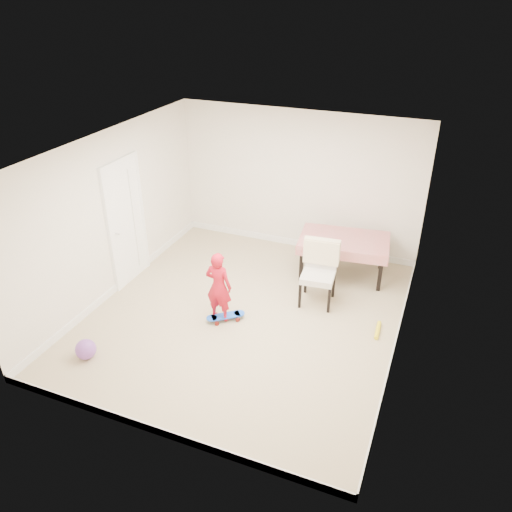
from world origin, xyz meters
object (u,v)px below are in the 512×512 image
at_px(skateboard, 226,318).
at_px(dining_table, 343,256).
at_px(child, 219,289).
at_px(balloon, 86,349).
at_px(dining_chair, 318,274).

bearing_deg(skateboard, dining_table, 18.06).
xyz_separation_m(dining_table, skateboard, (-1.30, -1.99, -0.30)).
height_order(child, balloon, child).
bearing_deg(dining_chair, balloon, -141.03).
distance_m(dining_table, dining_chair, 1.03).
distance_m(skateboard, child, 0.52).
bearing_deg(balloon, dining_table, 52.32).
bearing_deg(dining_chair, dining_table, 75.41).
height_order(dining_chair, balloon, dining_chair).
relative_size(dining_chair, skateboard, 1.74).
relative_size(dining_chair, balloon, 3.64).
xyz_separation_m(child, balloon, (-1.30, -1.46, -0.41)).
height_order(dining_chair, skateboard, dining_chair).
xyz_separation_m(skateboard, balloon, (-1.39, -1.48, 0.10)).
relative_size(dining_table, dining_chair, 1.45).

